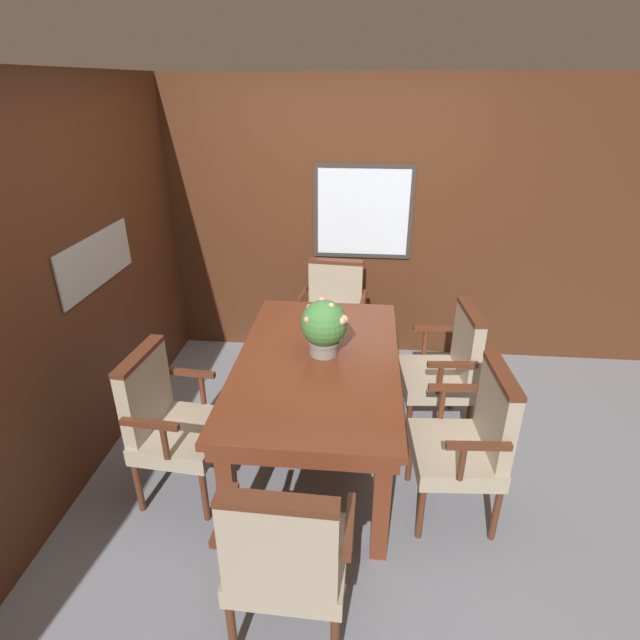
{
  "coord_description": "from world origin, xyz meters",
  "views": [
    {
      "loc": [
        0.2,
        -2.68,
        2.38
      ],
      "look_at": [
        -0.07,
        0.23,
        0.98
      ],
      "focal_mm": 28.0,
      "sensor_mm": 36.0,
      "label": 1
    }
  ],
  "objects_px": {
    "dining_table": "(318,371)",
    "chair_head_far": "(333,312)",
    "chair_left_near": "(169,419)",
    "chair_head_near": "(286,555)",
    "potted_plant": "(324,326)",
    "chair_right_near": "(470,438)",
    "chair_right_far": "(447,365)"
  },
  "relations": [
    {
      "from": "dining_table",
      "to": "chair_head_far",
      "type": "relative_size",
      "value": 1.83
    },
    {
      "from": "chair_left_near",
      "to": "chair_head_far",
      "type": "bearing_deg",
      "value": -23.67
    },
    {
      "from": "chair_head_near",
      "to": "chair_head_far",
      "type": "height_order",
      "value": "same"
    },
    {
      "from": "potted_plant",
      "to": "dining_table",
      "type": "bearing_deg",
      "value": -115.39
    },
    {
      "from": "chair_head_far",
      "to": "potted_plant",
      "type": "distance_m",
      "value": 1.27
    },
    {
      "from": "dining_table",
      "to": "potted_plant",
      "type": "relative_size",
      "value": 4.8
    },
    {
      "from": "chair_head_near",
      "to": "chair_left_near",
      "type": "distance_m",
      "value": 1.23
    },
    {
      "from": "chair_right_near",
      "to": "potted_plant",
      "type": "height_order",
      "value": "potted_plant"
    },
    {
      "from": "chair_right_near",
      "to": "chair_right_far",
      "type": "xyz_separation_m",
      "value": [
        -0.02,
        0.81,
        0.0
      ]
    },
    {
      "from": "chair_left_near",
      "to": "potted_plant",
      "type": "relative_size",
      "value": 2.62
    },
    {
      "from": "chair_right_near",
      "to": "chair_left_near",
      "type": "distance_m",
      "value": 1.79
    },
    {
      "from": "dining_table",
      "to": "chair_left_near",
      "type": "bearing_deg",
      "value": -156.11
    },
    {
      "from": "chair_right_far",
      "to": "chair_head_far",
      "type": "bearing_deg",
      "value": -139.05
    },
    {
      "from": "chair_head_near",
      "to": "chair_right_far",
      "type": "bearing_deg",
      "value": -116.97
    },
    {
      "from": "chair_left_near",
      "to": "potted_plant",
      "type": "bearing_deg",
      "value": -58.59
    },
    {
      "from": "dining_table",
      "to": "chair_head_near",
      "type": "height_order",
      "value": "chair_head_near"
    },
    {
      "from": "chair_left_near",
      "to": "dining_table",
      "type": "bearing_deg",
      "value": -61.42
    },
    {
      "from": "chair_head_near",
      "to": "chair_left_near",
      "type": "relative_size",
      "value": 1.0
    },
    {
      "from": "dining_table",
      "to": "chair_right_far",
      "type": "relative_size",
      "value": 1.83
    },
    {
      "from": "chair_right_near",
      "to": "chair_left_near",
      "type": "xyz_separation_m",
      "value": [
        -1.79,
        0.02,
        0.0
      ]
    },
    {
      "from": "chair_head_far",
      "to": "chair_left_near",
      "type": "bearing_deg",
      "value": -113.34
    },
    {
      "from": "chair_head_far",
      "to": "potted_plant",
      "type": "height_order",
      "value": "potted_plant"
    },
    {
      "from": "chair_right_far",
      "to": "chair_left_near",
      "type": "xyz_separation_m",
      "value": [
        -1.76,
        -0.79,
        0.0
      ]
    },
    {
      "from": "chair_head_far",
      "to": "chair_left_near",
      "type": "xyz_separation_m",
      "value": [
        -0.89,
        -1.64,
        0.0
      ]
    },
    {
      "from": "chair_head_far",
      "to": "potted_plant",
      "type": "relative_size",
      "value": 2.62
    },
    {
      "from": "chair_right_near",
      "to": "chair_right_far",
      "type": "bearing_deg",
      "value": 177.75
    },
    {
      "from": "chair_right_near",
      "to": "dining_table",
      "type": "bearing_deg",
      "value": -117.47
    },
    {
      "from": "chair_head_far",
      "to": "potted_plant",
      "type": "bearing_deg",
      "value": -84.07
    },
    {
      "from": "chair_right_far",
      "to": "chair_left_near",
      "type": "height_order",
      "value": "same"
    },
    {
      "from": "dining_table",
      "to": "chair_right_far",
      "type": "height_order",
      "value": "chair_right_far"
    },
    {
      "from": "chair_head_far",
      "to": "chair_right_far",
      "type": "relative_size",
      "value": 1.0
    },
    {
      "from": "chair_right_near",
      "to": "chair_head_far",
      "type": "bearing_deg",
      "value": -155.25
    }
  ]
}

